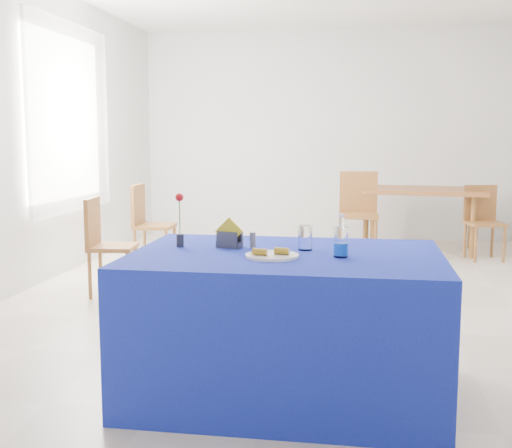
{
  "coord_description": "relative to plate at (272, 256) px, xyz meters",
  "views": [
    {
      "loc": [
        0.44,
        -5.26,
        1.35
      ],
      "look_at": [
        -0.07,
        -2.09,
        0.92
      ],
      "focal_mm": 45.0,
      "sensor_mm": 36.0,
      "label": 1
    }
  ],
  "objects": [
    {
      "name": "floor",
      "position": [
        -0.02,
        2.14,
        -0.77
      ],
      "size": [
        7.0,
        7.0,
        0.0
      ],
      "primitive_type": "plane",
      "color": "beige",
      "rests_on": "ground"
    },
    {
      "name": "room_shell",
      "position": [
        -0.02,
        2.14,
        0.98
      ],
      "size": [
        7.0,
        7.0,
        7.0
      ],
      "color": "silver",
      "rests_on": "ground"
    },
    {
      "name": "window_pane",
      "position": [
        -2.49,
        2.94,
        0.78
      ],
      "size": [
        0.04,
        1.5,
        1.6
      ],
      "primitive_type": "cube",
      "color": "white",
      "rests_on": "room_shell"
    },
    {
      "name": "curtain",
      "position": [
        -2.42,
        2.94,
        0.78
      ],
      "size": [
        0.04,
        1.75,
        1.85
      ],
      "primitive_type": "cube",
      "color": "white",
      "rests_on": "room_shell"
    },
    {
      "name": "plate",
      "position": [
        0.0,
        0.0,
        0.0
      ],
      "size": [
        0.27,
        0.27,
        0.01
      ],
      "primitive_type": "cylinder",
      "color": "silver",
      "rests_on": "blue_table"
    },
    {
      "name": "drinking_glass",
      "position": [
        0.14,
        0.24,
        0.06
      ],
      "size": [
        0.08,
        0.08,
        0.13
      ],
      "primitive_type": "cylinder",
      "color": "white",
      "rests_on": "blue_table"
    },
    {
      "name": "salt_shaker",
      "position": [
        -0.21,
        0.3,
        0.04
      ],
      "size": [
        0.03,
        0.03,
        0.08
      ],
      "primitive_type": "cylinder",
      "color": "slate",
      "rests_on": "blue_table"
    },
    {
      "name": "pepper_shaker",
      "position": [
        -0.14,
        0.26,
        0.04
      ],
      "size": [
        0.03,
        0.03,
        0.08
      ],
      "primitive_type": "cylinder",
      "color": "slate",
      "rests_on": "blue_table"
    },
    {
      "name": "blue_table",
      "position": [
        0.05,
        0.14,
        -0.39
      ],
      "size": [
        1.6,
        1.1,
        0.76
      ],
      "color": "navy",
      "rests_on": "floor"
    },
    {
      "name": "water_bottle",
      "position": [
        0.34,
        0.07,
        0.06
      ],
      "size": [
        0.07,
        0.07,
        0.21
      ],
      "color": "silver",
      "rests_on": "blue_table"
    },
    {
      "name": "napkin_holder",
      "position": [
        -0.27,
        0.24,
        0.04
      ],
      "size": [
        0.15,
        0.09,
        0.17
      ],
      "color": "#36373B",
      "rests_on": "blue_table"
    },
    {
      "name": "rose_vase",
      "position": [
        -0.54,
        0.23,
        0.13
      ],
      "size": [
        0.04,
        0.04,
        0.29
      ],
      "color": "#232327",
      "rests_on": "blue_table"
    },
    {
      "name": "oak_table",
      "position": [
        1.15,
        4.76,
        -0.09
      ],
      "size": [
        1.63,
        1.16,
        0.76
      ],
      "color": "#95592B",
      "rests_on": "floor"
    },
    {
      "name": "chair_bg_left",
      "position": [
        0.41,
        4.28,
        -0.21
      ],
      "size": [
        0.45,
        0.45,
        0.97
      ],
      "rotation": [
        0.0,
        0.0,
        0.03
      ],
      "color": "#9B5B2D",
      "rests_on": "floor"
    },
    {
      "name": "chair_bg_right",
      "position": [
        1.79,
        4.32,
        -0.29
      ],
      "size": [
        0.44,
        0.44,
        0.83
      ],
      "rotation": [
        0.0,
        0.0,
        0.21
      ],
      "color": "#9B5B2D",
      "rests_on": "floor"
    },
    {
      "name": "chair_win_a",
      "position": [
        -1.74,
        2.05,
        -0.28
      ],
      "size": [
        0.42,
        0.42,
        0.84
      ],
      "rotation": [
        0.0,
        0.0,
        1.7
      ],
      "color": "#9B5B2D",
      "rests_on": "floor"
    },
    {
      "name": "chair_win_b",
      "position": [
        -1.78,
        3.3,
        -0.27
      ],
      "size": [
        0.4,
        0.4,
        0.87
      ],
      "rotation": [
        0.0,
        0.0,
        1.6
      ],
      "color": "#9B5B2D",
      "rests_on": "floor"
    },
    {
      "name": "banana_pieces",
      "position": [
        -0.0,
        -0.01,
        0.02
      ],
      "size": [
        0.18,
        0.09,
        0.03
      ],
      "color": "yellow",
      "rests_on": "plate"
    }
  ]
}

